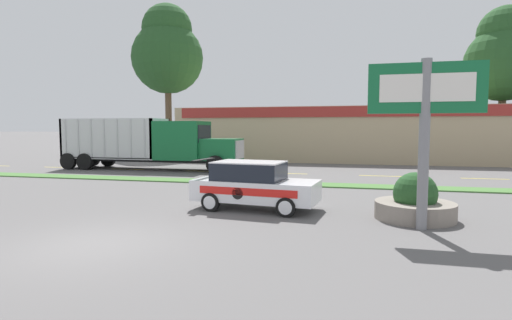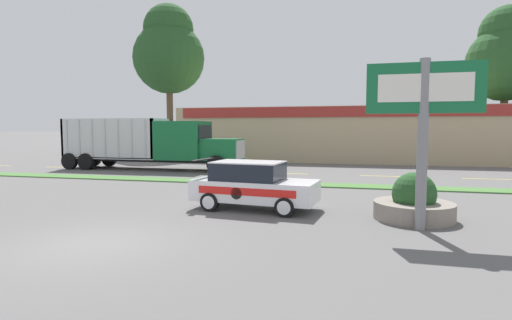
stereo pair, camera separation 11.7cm
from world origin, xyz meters
name	(u,v)px [view 1 (the left image)]	position (x,y,z in m)	size (l,w,h in m)	color
ground_plane	(94,245)	(0.00, 0.00, 0.00)	(600.00, 600.00, 0.00)	#5B5959
grass_verge	(232,182)	(0.00, 11.09, 0.03)	(120.00, 1.38, 0.06)	#477538
centre_line_2	(59,167)	(-14.12, 15.78, 0.00)	(2.40, 0.14, 0.01)	yellow
centre_line_3	(128,169)	(-8.72, 15.78, 0.00)	(2.40, 0.14, 0.01)	yellow
centre_line_4	(204,171)	(-3.32, 15.78, 0.00)	(2.40, 0.14, 0.01)	yellow
centre_line_5	(288,173)	(2.08, 15.78, 0.00)	(2.40, 0.14, 0.01)	yellow
centre_line_6	(381,176)	(7.48, 15.78, 0.00)	(2.40, 0.14, 0.01)	yellow
centre_line_7	(485,179)	(12.88, 15.78, 0.00)	(2.40, 0.14, 0.01)	yellow
dump_truck_lead	(167,145)	(-5.95, 16.04, 1.66)	(12.15, 2.86, 3.37)	black
rally_car	(254,185)	(2.66, 4.93, 0.83)	(4.30, 2.24, 1.65)	white
store_sign_post	(425,108)	(7.71, 3.32, 3.25)	(2.93, 0.28, 4.54)	gray
stone_planter	(415,203)	(7.72, 4.58, 0.48)	(2.33, 2.33, 1.42)	gray
store_building_backdrop	(343,134)	(4.99, 29.14, 2.23)	(27.41, 12.10, 4.45)	tan
tree_behind_left	(504,56)	(17.48, 27.93, 8.47)	(5.98, 5.98, 12.38)	brown
tree_behind_centre	(167,51)	(-11.88, 28.50, 10.27)	(6.92, 6.92, 14.79)	brown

